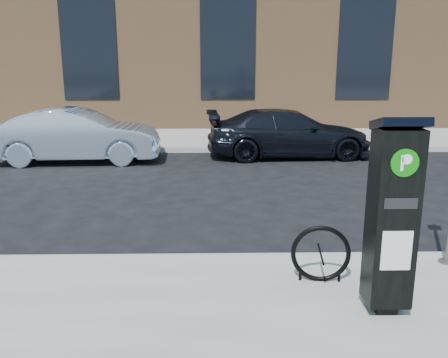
{
  "coord_description": "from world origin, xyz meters",
  "views": [
    {
      "loc": [
        -0.47,
        -5.77,
        2.61
      ],
      "look_at": [
        -0.35,
        0.5,
        1.05
      ],
      "focal_mm": 38.0,
      "sensor_mm": 36.0,
      "label": 1
    }
  ],
  "objects_px": {
    "bike_rack": "(321,254)",
    "car_silver": "(77,135)",
    "parking_kiosk": "(392,215)",
    "car_dark": "(289,133)"
  },
  "relations": [
    {
      "from": "bike_rack",
      "to": "car_silver",
      "type": "xyz_separation_m",
      "value": [
        -4.85,
        7.5,
        0.23
      ]
    },
    {
      "from": "parking_kiosk",
      "to": "car_silver",
      "type": "height_order",
      "value": "parking_kiosk"
    },
    {
      "from": "car_silver",
      "to": "car_dark",
      "type": "relative_size",
      "value": 0.94
    },
    {
      "from": "bike_rack",
      "to": "car_dark",
      "type": "xyz_separation_m",
      "value": [
        0.86,
        8.12,
        0.18
      ]
    },
    {
      "from": "parking_kiosk",
      "to": "car_dark",
      "type": "height_order",
      "value": "parking_kiosk"
    },
    {
      "from": "bike_rack",
      "to": "car_silver",
      "type": "distance_m",
      "value": 8.93
    },
    {
      "from": "car_silver",
      "to": "car_dark",
      "type": "height_order",
      "value": "car_silver"
    },
    {
      "from": "parking_kiosk",
      "to": "car_silver",
      "type": "xyz_separation_m",
      "value": [
        -5.37,
        8.18,
        -0.46
      ]
    },
    {
      "from": "parking_kiosk",
      "to": "car_dark",
      "type": "xyz_separation_m",
      "value": [
        0.35,
        8.8,
        -0.51
      ]
    },
    {
      "from": "bike_rack",
      "to": "car_silver",
      "type": "relative_size",
      "value": 0.16
    }
  ]
}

